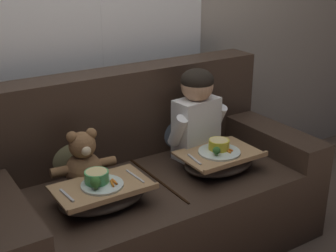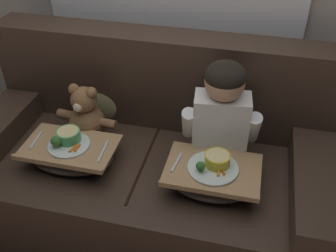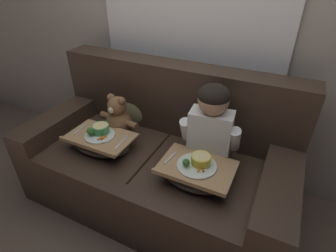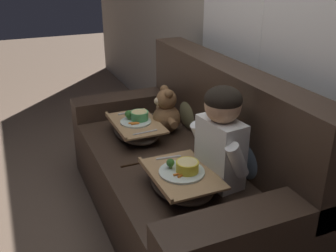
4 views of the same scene
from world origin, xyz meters
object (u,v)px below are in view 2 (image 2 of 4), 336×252
object	(u,v)px
couch	(151,164)
lap_tray_teddy	(70,153)
throw_pillow_behind_teddy	(99,94)
teddy_bear	(86,116)
throw_pillow_behind_child	(224,111)
lap_tray_child	(212,176)
child_figure	(222,109)

from	to	relation	value
couch	lap_tray_teddy	xyz separation A→B (m)	(-0.37, -0.21, 0.19)
throw_pillow_behind_teddy	teddy_bear	bearing A→B (deg)	-90.13
throw_pillow_behind_child	lap_tray_child	size ratio (longest dim) A/B	0.78
throw_pillow_behind_teddy	teddy_bear	size ratio (longest dim) A/B	0.93
child_figure	lap_tray_teddy	size ratio (longest dim) A/B	1.17
lap_tray_teddy	child_figure	bearing A→B (deg)	17.10
lap_tray_teddy	throw_pillow_behind_teddy	bearing A→B (deg)	89.83
throw_pillow_behind_teddy	lap_tray_child	bearing A→B (deg)	-29.94
child_figure	teddy_bear	world-z (taller)	child_figure
couch	lap_tray_child	distance (m)	0.47
throw_pillow_behind_teddy	child_figure	bearing A→B (deg)	-14.97
couch	lap_tray_teddy	size ratio (longest dim) A/B	4.03
lap_tray_teddy	throw_pillow_behind_child	bearing A→B (deg)	29.88
child_figure	lap_tray_child	size ratio (longest dim) A/B	1.23
throw_pillow_behind_child	child_figure	bearing A→B (deg)	-89.97
child_figure	couch	bearing A→B (deg)	-176.69
throw_pillow_behind_teddy	lap_tray_child	distance (m)	0.87
child_figure	lap_tray_teddy	world-z (taller)	child_figure
child_figure	lap_tray_child	world-z (taller)	child_figure
throw_pillow_behind_teddy	teddy_bear	world-z (taller)	teddy_bear
child_figure	lap_tray_child	bearing A→B (deg)	-89.92
lap_tray_child	child_figure	bearing A→B (deg)	90.08
throw_pillow_behind_child	teddy_bear	world-z (taller)	throw_pillow_behind_child
couch	lap_tray_teddy	distance (m)	0.47
teddy_bear	lap_tray_child	bearing A→B (deg)	-16.88
couch	teddy_bear	bearing A→B (deg)	177.25
child_figure	lap_tray_teddy	bearing A→B (deg)	-162.90
couch	throw_pillow_behind_child	bearing A→B (deg)	30.66
throw_pillow_behind_child	child_figure	xyz separation A→B (m)	(0.00, -0.20, 0.14)
child_figure	throw_pillow_behind_child	bearing A→B (deg)	90.03
couch	teddy_bear	distance (m)	0.46
teddy_bear	lap_tray_child	xyz separation A→B (m)	(0.75, -0.23, -0.08)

